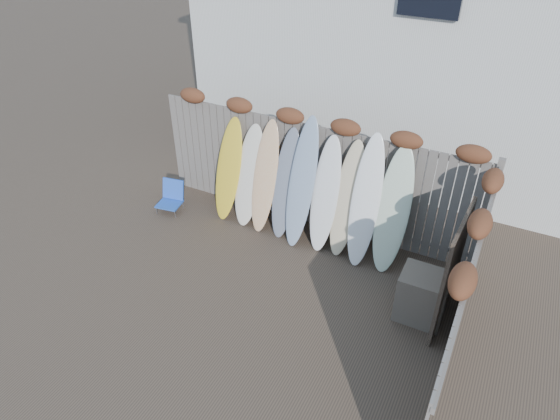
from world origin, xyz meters
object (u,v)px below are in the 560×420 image
at_px(wooden_crate, 422,296).
at_px(surfboard_0, 229,170).
at_px(beach_chair, 171,197).
at_px(lattice_panel, 451,272).

bearing_deg(wooden_crate, surfboard_0, 165.02).
distance_m(wooden_crate, surfboard_0, 4.12).
relative_size(wooden_crate, surfboard_0, 0.40).
height_order(beach_chair, wooden_crate, wooden_crate).
height_order(wooden_crate, lattice_panel, lattice_panel).
xyz_separation_m(beach_chair, surfboard_0, (1.10, 0.41, 0.68)).
bearing_deg(surfboard_0, wooden_crate, -9.58).
bearing_deg(lattice_panel, beach_chair, 177.27).
relative_size(wooden_crate, lattice_panel, 0.43).
bearing_deg(lattice_panel, wooden_crate, -161.90).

